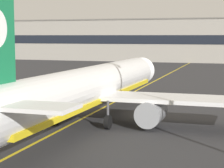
{
  "coord_description": "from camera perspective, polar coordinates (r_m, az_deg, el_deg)",
  "views": [
    {
      "loc": [
        16.56,
        -21.47,
        8.32
      ],
      "look_at": [
        5.0,
        13.13,
        4.17
      ],
      "focal_mm": 68.11,
      "sensor_mm": 36.0,
      "label": 1
    }
  ],
  "objects": [
    {
      "name": "safety_cone_by_nose_gear",
      "position": [
        54.5,
        3.63,
        -2.03
      ],
      "size": [
        0.44,
        0.44,
        0.55
      ],
      "color": "orange",
      "rests_on": "ground"
    },
    {
      "name": "airliner_foreground",
      "position": [
        40.26,
        -3.23,
        -0.58
      ],
      "size": [
        32.02,
        41.42,
        11.65
      ],
      "color": "white",
      "rests_on": "ground"
    },
    {
      "name": "taxiway_centreline",
      "position": [
        54.71,
        0.64,
        -2.26
      ],
      "size": [
        5.11,
        179.94,
        0.01
      ],
      "primitive_type": "cube",
      "rotation": [
        0.0,
        0.0,
        0.03
      ],
      "color": "yellow",
      "rests_on": "ground"
    },
    {
      "name": "terminal_building",
      "position": [
        138.86,
        11.08,
        5.8
      ],
      "size": [
        164.94,
        12.4,
        13.87
      ],
      "color": "#9E998E",
      "rests_on": "ground"
    }
  ]
}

